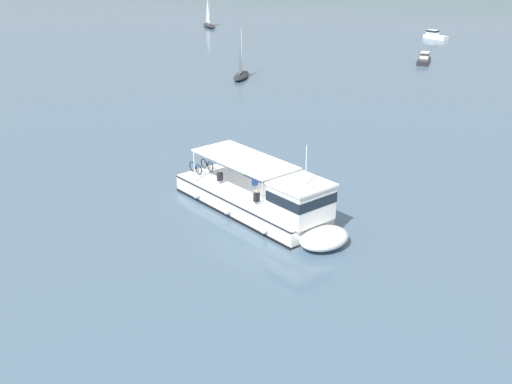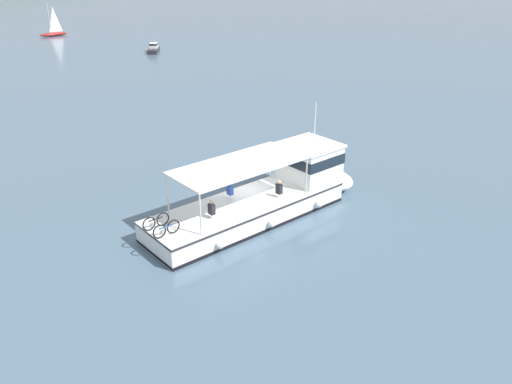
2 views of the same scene
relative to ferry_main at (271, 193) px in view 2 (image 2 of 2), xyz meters
The scene contains 4 objects.
ground_plane 1.75m from the ferry_main, 88.85° to the left, with size 400.00×400.00×0.00m, color slate.
ferry_main is the anchor object (origin of this frame).
motorboat_far_right 51.95m from the ferry_main, 35.28° to the left, with size 3.83×2.48×1.26m.
sailboat_off_bow 75.37m from the ferry_main, 46.37° to the left, with size 4.90×3.46×5.40m.
Camera 2 is at (-22.82, -8.05, 12.14)m, focal length 35.26 mm.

